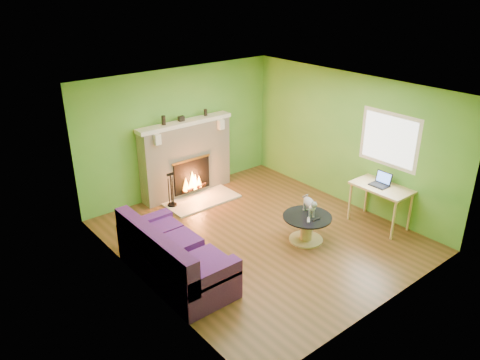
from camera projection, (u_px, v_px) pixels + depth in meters
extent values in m
plane|color=#573618|center=(260.00, 236.00, 8.29)|extent=(5.00, 5.00, 0.00)
plane|color=white|center=(263.00, 90.00, 7.24)|extent=(5.00, 5.00, 0.00)
plane|color=#4B9330|center=(180.00, 132.00, 9.54)|extent=(5.00, 0.00, 5.00)
plane|color=#4B9330|center=(391.00, 225.00, 5.99)|extent=(5.00, 0.00, 5.00)
plane|color=#4B9330|center=(140.00, 207.00, 6.47)|extent=(0.00, 5.00, 5.00)
plane|color=#4B9330|center=(348.00, 140.00, 9.07)|extent=(0.00, 5.00, 5.00)
plane|color=silver|center=(389.00, 140.00, 8.32)|extent=(0.00, 1.20, 1.20)
plane|color=white|center=(389.00, 140.00, 8.32)|extent=(0.00, 1.06, 1.06)
cube|color=beige|center=(186.00, 159.00, 9.64)|extent=(2.00, 0.35, 1.50)
cube|color=black|center=(192.00, 176.00, 9.63)|extent=(0.85, 0.03, 0.68)
cube|color=gold|center=(191.00, 160.00, 9.48)|extent=(0.91, 0.02, 0.04)
cylinder|color=black|center=(193.00, 189.00, 9.72)|extent=(0.55, 0.07, 0.07)
cube|color=silver|center=(185.00, 123.00, 9.30)|extent=(2.10, 0.28, 0.08)
cube|color=silver|center=(157.00, 139.00, 8.79)|extent=(0.12, 0.10, 0.20)
cube|color=silver|center=(221.00, 125.00, 9.65)|extent=(0.12, 0.10, 0.20)
cube|color=beige|center=(202.00, 200.00, 9.56)|extent=(1.50, 0.75, 0.03)
cube|color=silver|center=(185.00, 123.00, 9.30)|extent=(2.10, 0.28, 0.08)
cube|color=#46185C|center=(177.00, 264.00, 7.08)|extent=(0.92, 2.03, 0.46)
cube|color=#46185C|center=(154.00, 250.00, 6.71)|extent=(0.21, 2.03, 0.57)
cube|color=#46185C|center=(211.00, 276.00, 6.31)|extent=(0.92, 0.21, 0.23)
cube|color=#46185C|center=(146.00, 224.00, 7.60)|extent=(0.92, 0.21, 0.23)
cube|color=#46185C|center=(200.00, 263.00, 6.58)|extent=(0.73, 0.54, 0.13)
cube|color=#46185C|center=(175.00, 244.00, 7.06)|extent=(0.73, 0.54, 0.13)
cube|color=#46185C|center=(156.00, 229.00, 7.47)|extent=(0.73, 0.54, 0.13)
cylinder|color=tan|center=(306.00, 239.00, 8.14)|extent=(0.59, 0.59, 0.03)
cylinder|color=tan|center=(307.00, 228.00, 8.05)|extent=(0.21, 0.21, 0.41)
cylinder|color=black|center=(307.00, 217.00, 7.96)|extent=(0.84, 0.84, 0.03)
cube|color=tan|center=(382.00, 187.00, 8.36)|extent=(0.61, 1.05, 0.04)
cylinder|color=tan|center=(394.00, 221.00, 8.04)|extent=(0.05, 0.05, 0.73)
cylinder|color=tan|center=(410.00, 212.00, 8.33)|extent=(0.05, 0.05, 0.73)
cylinder|color=tan|center=(350.00, 202.00, 8.71)|extent=(0.05, 0.05, 0.73)
cylinder|color=tan|center=(366.00, 194.00, 9.00)|extent=(0.05, 0.05, 0.73)
cube|color=gray|center=(309.00, 220.00, 7.81)|extent=(0.16, 0.15, 0.02)
cube|color=black|center=(316.00, 219.00, 7.84)|extent=(0.16, 0.05, 0.02)
cylinder|color=black|center=(164.00, 120.00, 9.00)|extent=(0.08, 0.08, 0.18)
cylinder|color=black|center=(206.00, 112.00, 9.58)|extent=(0.07, 0.07, 0.14)
cube|color=black|center=(181.00, 119.00, 9.24)|extent=(0.12, 0.08, 0.10)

